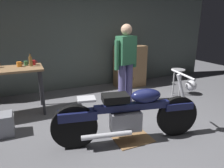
% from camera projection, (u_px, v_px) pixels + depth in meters
% --- Properties ---
extents(ground_plane, '(12.00, 12.00, 0.00)m').
position_uv_depth(ground_plane, '(132.00, 135.00, 3.21)').
color(ground_plane, slate).
extents(back_wall, '(8.00, 0.12, 3.10)m').
position_uv_depth(back_wall, '(80.00, 28.00, 5.21)').
color(back_wall, '#56605B').
rests_on(back_wall, ground_plane).
extents(workbench, '(1.30, 0.64, 0.90)m').
position_uv_depth(workbench, '(5.00, 75.00, 3.69)').
color(workbench, '#99724C').
rests_on(workbench, ground_plane).
extents(motorcycle, '(2.16, 0.73, 1.00)m').
position_uv_depth(motorcycle, '(130.00, 113.00, 2.93)').
color(motorcycle, black).
rests_on(motorcycle, ground_plane).
extents(person_standing, '(0.56, 0.31, 1.67)m').
position_uv_depth(person_standing, '(126.00, 62.00, 4.17)').
color(person_standing, '#59538B').
rests_on(person_standing, ground_plane).
extents(shop_stool, '(0.32, 0.32, 0.64)m').
position_uv_depth(shop_stool, '(178.00, 75.00, 4.83)').
color(shop_stool, '#B2B2B7').
rests_on(shop_stool, ground_plane).
extents(wooden_dresser, '(0.80, 0.47, 1.10)m').
position_uv_depth(wooden_dresser, '(130.00, 66.00, 5.53)').
color(wooden_dresser, '#99724C').
rests_on(wooden_dresser, ground_plane).
extents(drip_tray, '(0.56, 0.40, 0.01)m').
position_uv_depth(drip_tray, '(133.00, 139.00, 3.09)').
color(drip_tray, olive).
rests_on(drip_tray, ground_plane).
extents(mug_red_diner, '(0.12, 0.09, 0.09)m').
position_uv_depth(mug_red_diner, '(33.00, 62.00, 3.99)').
color(mug_red_diner, red).
rests_on(mug_red_diner, workbench).
extents(mug_green_speckled, '(0.11, 0.07, 0.09)m').
position_uv_depth(mug_green_speckled, '(26.00, 63.00, 3.93)').
color(mug_green_speckled, '#3D7F4C').
rests_on(mug_green_speckled, workbench).
extents(mug_orange_travel, '(0.12, 0.09, 0.09)m').
position_uv_depth(mug_orange_travel, '(19.00, 64.00, 3.82)').
color(mug_orange_travel, orange).
rests_on(mug_orange_travel, workbench).
extents(bottle, '(0.06, 0.06, 0.24)m').
position_uv_depth(bottle, '(31.00, 61.00, 3.85)').
color(bottle, olive).
rests_on(bottle, workbench).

